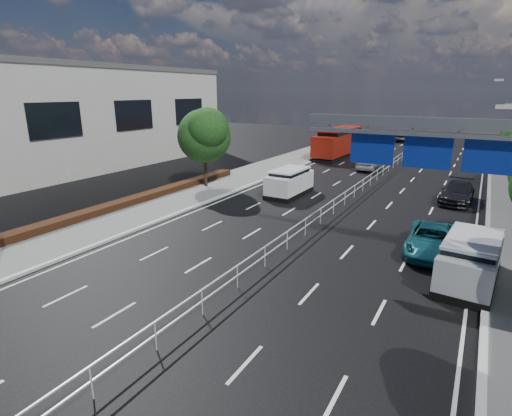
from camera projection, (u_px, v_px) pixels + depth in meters
The scene contains 14 objects.
ground at pixel (174, 337), 13.32m from camera, with size 160.00×160.00×0.00m, color black.
kerb_near at pixel (16, 276), 17.58m from camera, with size 0.25×140.00×0.15m, color silver.
median_fence at pixel (361, 187), 31.92m from camera, with size 0.05×85.00×1.02m.
hedge_near at pixel (57, 223), 23.71m from camera, with size 1.00×36.00×0.44m, color black.
overhead_gantry at pixel (446, 147), 16.91m from camera, with size 10.24×0.38×7.45m.
near_building at pixel (64, 120), 41.17m from camera, with size 12.00×38.00×10.00m, color beige.
near_tree_back at pixel (204, 133), 32.67m from camera, with size 4.84×4.51×6.69m.
white_minivan at pixel (289, 182), 31.22m from camera, with size 2.17×4.87×2.10m.
red_bus at pixel (340, 142), 49.52m from camera, with size 3.26×11.89×3.52m.
near_car_silver at pixel (367, 162), 41.67m from camera, with size 1.91×4.76×1.62m, color #A0A3A8.
near_car_dark at pixel (402, 136), 64.99m from camera, with size 1.81×5.20×1.71m, color black.
silver_minivan at pixel (470, 261), 16.84m from camera, with size 2.49×5.10×2.06m.
parked_car_teal at pixel (432, 240), 20.03m from camera, with size 2.32×5.04×1.40m, color #165863.
parked_car_dark at pixel (457, 192), 29.31m from camera, with size 2.06×5.07×1.47m, color black.
Camera 1 is at (8.12, -8.68, 7.89)m, focal length 28.00 mm.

